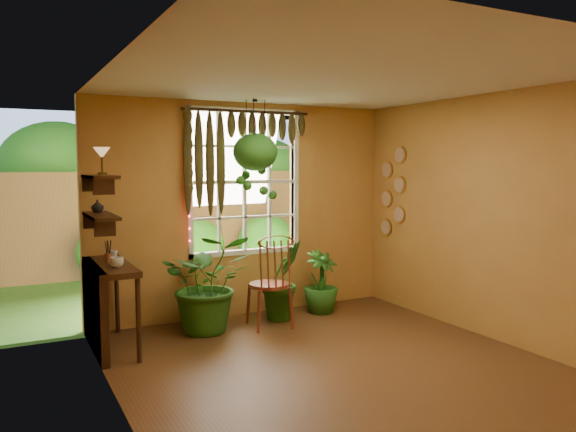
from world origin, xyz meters
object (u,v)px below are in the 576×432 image
object	(u,v)px
counter_ledge	(100,298)
windsor_chair	(270,296)
potted_plant_mid	(282,280)
hanging_basket	(255,158)
potted_plant_left	(208,283)

from	to	relation	value
counter_ledge	windsor_chair	world-z (taller)	windsor_chair
potted_plant_mid	hanging_basket	size ratio (longest dim) A/B	0.81
potted_plant_left	hanging_basket	world-z (taller)	hanging_basket
windsor_chair	potted_plant_left	world-z (taller)	windsor_chair
windsor_chair	potted_plant_mid	distance (m)	0.40
potted_plant_left	potted_plant_mid	bearing A→B (deg)	5.02
potted_plant_left	hanging_basket	xyz separation A→B (m)	(0.66, 0.15, 1.43)
potted_plant_mid	potted_plant_left	bearing A→B (deg)	-174.98
windsor_chair	potted_plant_left	size ratio (longest dim) A/B	1.11
potted_plant_left	potted_plant_mid	world-z (taller)	potted_plant_left
potted_plant_left	hanging_basket	distance (m)	1.58
windsor_chair	potted_plant_left	bearing A→B (deg)	172.85
counter_ledge	hanging_basket	xyz separation A→B (m)	(1.87, 0.26, 1.45)
counter_ledge	potted_plant_left	distance (m)	1.22
windsor_chair	potted_plant_left	xyz separation A→B (m)	(-0.71, 0.16, 0.20)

